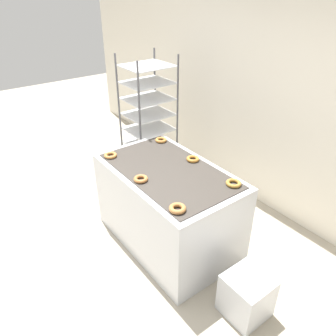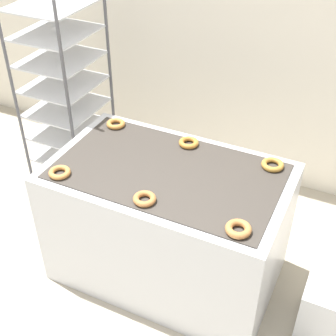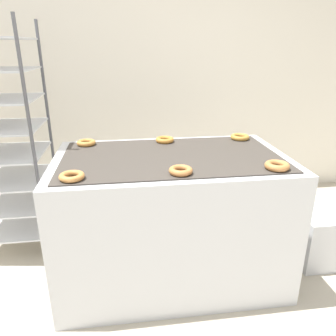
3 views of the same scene
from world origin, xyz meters
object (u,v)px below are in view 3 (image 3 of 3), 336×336
object	(u,v)px
donut_far_left	(86,143)
donut_far_center	(165,140)
baking_rack_cart	(8,141)
donut_far_right	(240,137)
glaze_bin	(319,237)
fryer_machine	(171,217)
donut_near_center	(181,171)
donut_near_left	(72,176)
donut_near_right	(277,166)

from	to	relation	value
donut_far_left	donut_far_center	world-z (taller)	same
donut_far_center	baking_rack_cart	bearing A→B (deg)	168.92
donut_far_right	glaze_bin	bearing A→B (deg)	-30.75
baking_rack_cart	donut_far_left	distance (m)	0.64
fryer_machine	donut_near_center	world-z (taller)	donut_near_center
donut_near_center	donut_near_left	bearing A→B (deg)	-179.69
donut_near_center	donut_far_left	distance (m)	0.86
fryer_machine	donut_far_left	bearing A→B (deg)	150.40
glaze_bin	donut_near_left	distance (m)	1.88
baking_rack_cart	donut_near_right	bearing A→B (deg)	-26.81
fryer_machine	donut_near_center	bearing A→B (deg)	-89.00
donut_far_center	donut_near_right	bearing A→B (deg)	-49.00
fryer_machine	donut_far_left	xyz separation A→B (m)	(-0.56, 0.32, 0.47)
baking_rack_cart	donut_near_center	distance (m)	1.46
donut_near_left	donut_far_right	size ratio (longest dim) A/B	0.95
donut_near_right	donut_far_left	size ratio (longest dim) A/B	1.07
fryer_machine	donut_far_left	size ratio (longest dim) A/B	11.38
donut_far_left	donut_far_right	world-z (taller)	same
fryer_machine	donut_far_center	xyz separation A→B (m)	(0.00, 0.32, 0.47)
fryer_machine	glaze_bin	size ratio (longest dim) A/B	3.70
donut_near_right	donut_near_center	bearing A→B (deg)	179.45
fryer_machine	donut_far_center	size ratio (longest dim) A/B	11.25
donut_near_center	donut_far_right	size ratio (longest dim) A/B	0.94
baking_rack_cart	donut_far_left	world-z (taller)	baking_rack_cart
donut_near_left	donut_far_right	bearing A→B (deg)	29.08
donut_near_left	donut_near_center	size ratio (longest dim) A/B	1.01
donut_near_left	baking_rack_cart	bearing A→B (deg)	123.89
baking_rack_cart	donut_far_center	distance (m)	1.19
donut_near_center	donut_far_left	world-z (taller)	donut_near_center
donut_far_left	donut_far_center	size ratio (longest dim) A/B	0.99
donut_near_left	donut_far_left	distance (m)	0.64
fryer_machine	donut_near_left	bearing A→B (deg)	-150.88
donut_near_right	donut_far_right	size ratio (longest dim) A/B	1.00
donut_near_center	donut_far_right	xyz separation A→B (m)	(0.57, 0.64, -0.00)
glaze_bin	donut_far_right	size ratio (longest dim) A/B	2.87
donut_near_left	donut_near_right	bearing A→B (deg)	-0.11
fryer_machine	baking_rack_cart	distance (m)	1.36
donut_near_left	donut_far_left	size ratio (longest dim) A/B	1.02
donut_near_left	donut_far_right	world-z (taller)	same
glaze_bin	donut_far_center	distance (m)	1.38
donut_near_right	fryer_machine	bearing A→B (deg)	150.08
donut_far_left	donut_near_left	bearing A→B (deg)	-91.39
donut_near_right	donut_far_right	xyz separation A→B (m)	(0.01, 0.64, -0.00)
baking_rack_cart	donut_near_center	xyz separation A→B (m)	(1.17, -0.87, 0.03)
donut_far_left	donut_far_right	distance (m)	1.14
donut_near_right	donut_far_center	xyz separation A→B (m)	(-0.56, 0.65, -0.00)
baking_rack_cart	donut_far_right	size ratio (longest dim) A/B	12.38
fryer_machine	glaze_bin	world-z (taller)	fryer_machine
glaze_bin	donut_far_center	world-z (taller)	donut_far_center
glaze_bin	donut_far_left	distance (m)	1.88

